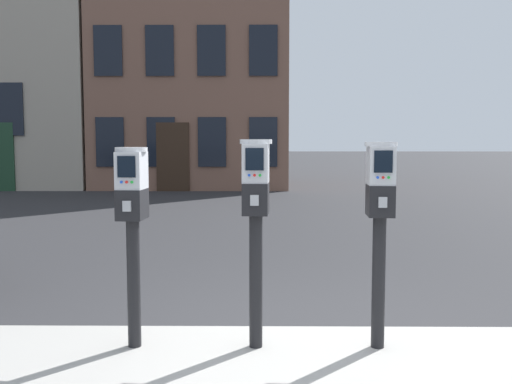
% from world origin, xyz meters
% --- Properties ---
extents(ground_plane, '(160.00, 160.00, 0.00)m').
position_xyz_m(ground_plane, '(0.00, 0.00, 0.00)').
color(ground_plane, '#28282B').
extents(parking_meter_near_kerb, '(0.23, 0.26, 1.37)m').
position_xyz_m(parking_meter_near_kerb, '(-1.15, -0.24, 1.08)').
color(parking_meter_near_kerb, black).
rests_on(parking_meter_near_kerb, sidewalk_slab).
extents(parking_meter_twin_adjacent, '(0.23, 0.26, 1.42)m').
position_xyz_m(parking_meter_twin_adjacent, '(-0.32, -0.24, 1.12)').
color(parking_meter_twin_adjacent, black).
rests_on(parking_meter_twin_adjacent, sidewalk_slab).
extents(parking_meter_end_of_row, '(0.23, 0.26, 1.40)m').
position_xyz_m(parking_meter_end_of_row, '(0.51, -0.24, 1.11)').
color(parking_meter_end_of_row, black).
rests_on(parking_meter_end_of_row, sidewalk_slab).
extents(townhouse_grey_stucco, '(6.24, 5.69, 10.97)m').
position_xyz_m(townhouse_grey_stucco, '(-2.58, 16.46, 5.49)').
color(townhouse_grey_stucco, brown).
rests_on(townhouse_grey_stucco, ground_plane).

